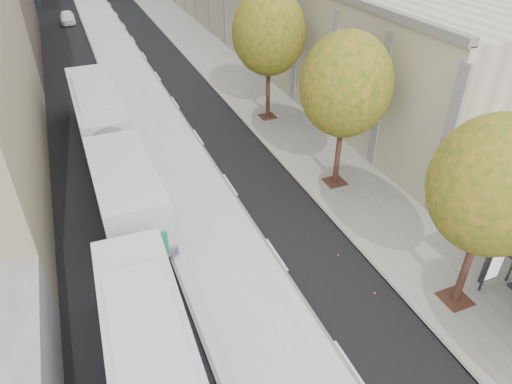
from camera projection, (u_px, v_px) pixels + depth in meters
bus_platform at (147, 111)px, 32.01m from camera, size 4.25×150.00×0.15m
sidewalk at (253, 95)px, 34.55m from camera, size 4.75×150.00×0.08m
tree_c at (494, 186)px, 14.60m from camera, size 4.20×4.20×7.28m
tree_d at (346, 85)px, 21.38m from camera, size 4.40×4.40×7.60m
tree_e at (269, 33)px, 28.17m from camera, size 4.60×4.60×7.92m
bus_far at (108, 140)px, 24.96m from camera, size 3.01×18.25×3.03m
distant_car at (67, 17)px, 52.32m from camera, size 1.65×3.99×1.35m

